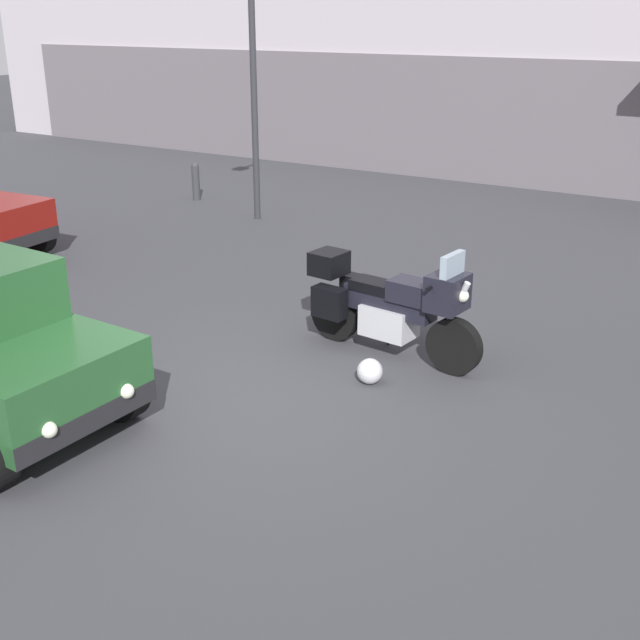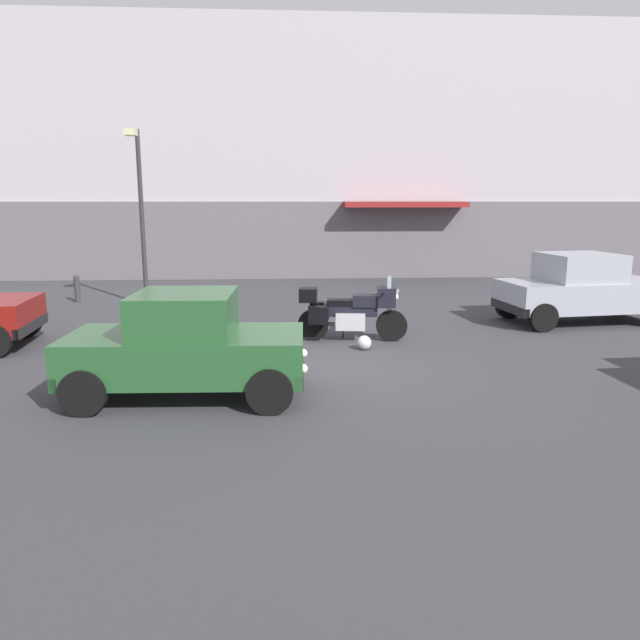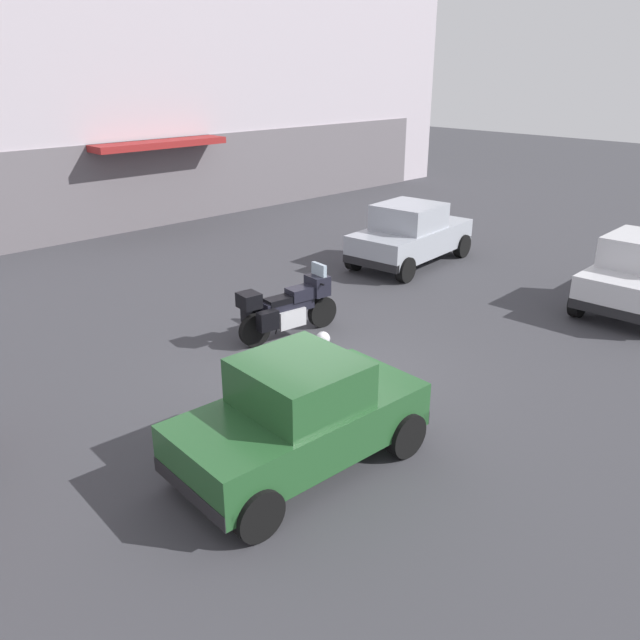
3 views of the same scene
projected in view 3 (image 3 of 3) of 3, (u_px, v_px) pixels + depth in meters
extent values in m
plane|color=#38383D|center=(321.00, 376.00, 11.10)|extent=(80.00, 80.00, 0.00)
cube|color=#B2A8B2|center=(4.00, 80.00, 18.11)|extent=(36.60, 2.40, 9.20)
cube|color=#625C62|center=(40.00, 199.00, 18.48)|extent=(32.94, 0.12, 2.80)
cube|color=maroon|center=(159.00, 144.00, 20.12)|extent=(4.40, 1.10, 0.20)
cylinder|color=black|center=(322.00, 312.00, 13.10)|extent=(0.65, 0.21, 0.64)
cylinder|color=black|center=(255.00, 330.00, 12.18)|extent=(0.65, 0.21, 0.64)
cylinder|color=#B7B7BC|center=(321.00, 292.00, 12.93)|extent=(0.33, 0.10, 0.68)
cube|color=#B7B7BC|center=(288.00, 316.00, 12.58)|extent=(0.64, 0.46, 0.36)
cube|color=black|center=(288.00, 305.00, 12.49)|extent=(1.12, 0.40, 0.28)
cube|color=black|center=(300.00, 293.00, 12.60)|extent=(0.55, 0.39, 0.24)
cube|color=black|center=(279.00, 300.00, 12.33)|extent=(0.59, 0.36, 0.12)
cube|color=black|center=(317.00, 285.00, 12.81)|extent=(0.40, 0.48, 0.40)
cube|color=#8C9EAD|center=(319.00, 270.00, 12.72)|extent=(0.12, 0.41, 0.28)
sphere|color=#EAEACC|center=(325.00, 283.00, 12.91)|extent=(0.14, 0.14, 0.14)
cylinder|color=black|center=(314.00, 281.00, 12.73)|extent=(0.11, 0.62, 0.04)
cylinder|color=#B7B7BC|center=(257.00, 326.00, 12.43)|extent=(0.56, 0.15, 0.09)
cube|color=black|center=(252.00, 312.00, 12.36)|extent=(0.42, 0.24, 0.36)
cube|color=black|center=(268.00, 321.00, 11.95)|extent=(0.42, 0.24, 0.36)
cube|color=black|center=(249.00, 300.00, 11.89)|extent=(0.40, 0.44, 0.28)
cylinder|color=black|center=(277.00, 328.00, 12.73)|extent=(0.04, 0.13, 0.29)
sphere|color=silver|center=(323.00, 339.00, 12.27)|extent=(0.28, 0.28, 0.28)
cube|color=#9EA3AD|center=(411.00, 240.00, 17.15)|extent=(3.96, 2.07, 0.68)
cube|color=#9EA3AD|center=(409.00, 216.00, 16.80)|extent=(1.76, 1.68, 0.64)
cube|color=#8C9EAD|center=(424.00, 211.00, 17.34)|extent=(0.22, 1.39, 0.54)
cube|color=#8C9EAD|center=(393.00, 221.00, 16.26)|extent=(0.22, 1.39, 0.51)
cube|color=black|center=(445.00, 235.00, 18.56)|extent=(0.31, 1.64, 0.20)
cube|color=black|center=(370.00, 264.00, 15.92)|extent=(0.31, 1.64, 0.20)
cylinder|color=black|center=(414.00, 237.00, 18.78)|extent=(0.66, 0.29, 0.64)
cylinder|color=black|center=(462.00, 246.00, 17.85)|extent=(0.66, 0.29, 0.64)
cylinder|color=black|center=(355.00, 258.00, 16.71)|extent=(0.66, 0.29, 0.64)
cylinder|color=black|center=(405.00, 270.00, 15.78)|extent=(0.66, 0.29, 0.64)
sphere|color=silver|center=(432.00, 228.00, 18.82)|extent=(0.14, 0.14, 0.14)
sphere|color=silver|center=(460.00, 233.00, 18.29)|extent=(0.14, 0.14, 0.14)
cube|color=#235128|center=(300.00, 425.00, 8.38)|extent=(3.45, 1.68, 0.64)
cube|color=#235128|center=(299.00, 383.00, 8.15)|extent=(1.45, 1.48, 0.60)
cube|color=#8C9EAD|center=(337.00, 368.00, 8.55)|extent=(0.11, 1.33, 0.51)
cube|color=#8C9EAD|center=(258.00, 399.00, 7.75)|extent=(0.11, 1.33, 0.48)
cube|color=black|center=(386.00, 399.00, 9.48)|extent=(0.17, 1.56, 0.20)
cube|color=black|center=(192.00, 491.00, 7.45)|extent=(0.17, 1.56, 0.20)
cylinder|color=black|center=(332.00, 396.00, 9.79)|extent=(0.65, 0.24, 0.64)
cylinder|color=black|center=(405.00, 434.00, 8.76)|extent=(0.65, 0.24, 0.64)
cylinder|color=black|center=(189.00, 458.00, 8.24)|extent=(0.65, 0.24, 0.64)
cylinder|color=black|center=(258.00, 514.00, 7.22)|extent=(0.65, 0.24, 0.64)
sphere|color=silver|center=(367.00, 381.00, 9.77)|extent=(0.14, 0.14, 0.14)
sphere|color=silver|center=(410.00, 401.00, 9.17)|extent=(0.14, 0.14, 0.14)
cube|color=#8C9EAD|center=(634.00, 258.00, 13.15)|extent=(0.14, 1.40, 0.51)
cube|color=black|center=(609.00, 311.00, 12.84)|extent=(0.21, 1.64, 0.20)
cylinder|color=black|center=(627.00, 272.00, 15.61)|extent=(0.65, 0.26, 0.64)
cylinder|color=black|center=(578.00, 302.00, 13.64)|extent=(0.65, 0.26, 0.64)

